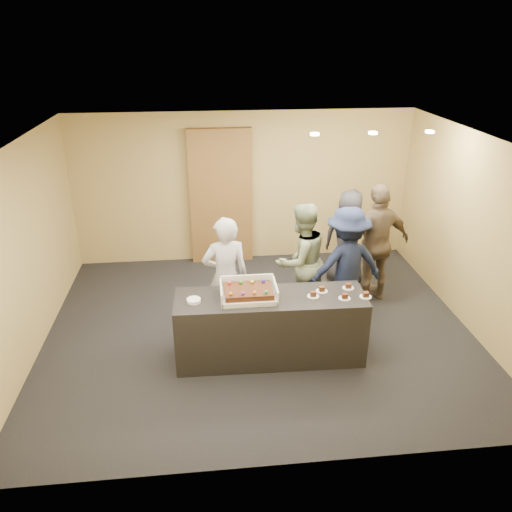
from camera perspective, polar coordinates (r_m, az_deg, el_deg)
The scene contains 17 objects.
room at distance 6.67m, azimuth 0.36°, elevation 1.58°, with size 6.04×6.00×2.70m.
serving_counter at distance 6.48m, azimuth 1.62°, elevation -8.16°, with size 2.40×0.70×0.90m, color black.
storage_cabinet at distance 8.94m, azimuth -4.02°, elevation 6.69°, with size 1.11×0.15×2.43m, color brown.
cake_box at distance 6.22m, azimuth -0.88°, elevation -4.34°, with size 0.69×0.48×0.20m.
sheet_cake at distance 6.18m, azimuth -0.86°, elevation -4.04°, with size 0.59×0.41×0.11m.
plate_stack at distance 6.17m, azimuth -7.13°, elevation -5.07°, with size 0.17×0.17×0.04m, color white.
slice_a at distance 6.29m, azimuth 6.54°, elevation -4.43°, with size 0.15×0.15×0.07m.
slice_b at distance 6.42m, azimuth 7.53°, elevation -3.84°, with size 0.15×0.15×0.07m.
slice_c at distance 6.30m, azimuth 10.10°, elevation -4.62°, with size 0.15×0.15×0.07m.
slice_d at distance 6.55m, azimuth 10.50°, elevation -3.46°, with size 0.15×0.15×0.07m.
slice_e at distance 6.38m, azimuth 12.42°, elevation -4.41°, with size 0.15×0.15×0.07m.
person_server_grey at distance 6.80m, azimuth -3.49°, elevation -2.47°, with size 0.63×0.42×1.74m, color #B0B1B6.
person_sage_man at distance 7.29m, azimuth 5.15°, elevation -0.55°, with size 0.85×0.66×1.75m, color gray.
person_navy_man at distance 7.28m, azimuth 10.26°, elevation -0.98°, with size 1.12×0.64×1.73m, color #171F3A.
person_brown_extra at distance 7.87m, azimuth 13.62°, elevation 1.36°, with size 1.11×0.46×1.89m, color brown.
person_dark_suit at distance 8.32m, azimuth 10.46°, elevation 1.99°, with size 0.80×0.52×1.63m, color #28272D.
ceiling_spotlights at distance 7.10m, azimuth 13.21°, elevation 13.54°, with size 1.72×0.12×0.03m.
Camera 1 is at (-0.70, -6.10, 3.96)m, focal length 35.00 mm.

